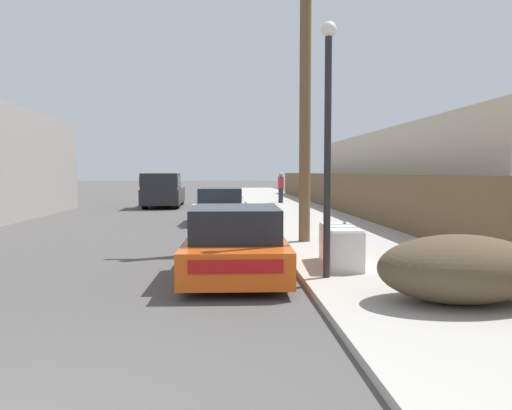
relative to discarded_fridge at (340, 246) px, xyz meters
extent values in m
cube|color=#ADA89E|center=(1.19, 17.14, -0.44)|extent=(4.20, 63.00, 0.12)
cube|color=silver|center=(0.00, 0.00, -0.01)|extent=(0.72, 1.72, 0.73)
cube|color=white|center=(0.00, 0.00, 0.37)|extent=(0.69, 1.66, 0.03)
cube|color=#333335|center=(0.20, 0.51, 0.40)|extent=(0.04, 0.20, 0.02)
cube|color=gray|center=(0.02, 0.27, 0.39)|extent=(0.63, 0.11, 0.01)
cube|color=gray|center=(-0.02, -0.25, 0.39)|extent=(0.63, 0.11, 0.01)
cube|color=#E05114|center=(-2.03, -0.06, -0.07)|extent=(1.92, 4.31, 0.58)
cube|color=black|center=(-2.04, -0.44, 0.51)|extent=(1.61, 2.09, 0.58)
cube|color=#B21414|center=(-2.09, -2.21, 0.03)|extent=(1.41, 0.07, 0.20)
cylinder|color=black|center=(-2.78, 1.29, -0.17)|extent=(0.22, 0.66, 0.66)
cylinder|color=black|center=(-1.22, 1.25, -0.17)|extent=(0.22, 0.66, 0.66)
cylinder|color=black|center=(-2.85, -1.36, -0.17)|extent=(0.22, 0.66, 0.66)
cylinder|color=black|center=(-1.28, -1.40, -0.17)|extent=(0.22, 0.66, 0.66)
cube|color=silver|center=(-2.35, 9.84, -0.03)|extent=(2.02, 4.35, 0.67)
cube|color=black|center=(-2.36, 9.67, 0.57)|extent=(1.69, 2.46, 0.52)
cube|color=#B21414|center=(-2.44, 7.69, 0.09)|extent=(1.45, 0.09, 0.23)
cylinder|color=black|center=(-3.11, 11.20, -0.19)|extent=(0.22, 0.63, 0.62)
cylinder|color=black|center=(-1.49, 11.13, -0.19)|extent=(0.22, 0.63, 0.62)
cylinder|color=black|center=(-3.21, 8.55, -0.19)|extent=(0.22, 0.63, 0.62)
cylinder|color=black|center=(-1.60, 8.48, -0.19)|extent=(0.22, 0.63, 0.62)
cube|color=#232328|center=(-5.60, 18.71, 0.11)|extent=(2.09, 5.36, 0.79)
cube|color=#232328|center=(-5.58, 17.25, 0.94)|extent=(1.93, 2.43, 0.86)
cube|color=black|center=(-5.58, 17.25, 0.96)|extent=(1.97, 2.38, 0.47)
cylinder|color=black|center=(-4.73, 17.07, -0.06)|extent=(0.27, 0.88, 0.88)
cylinder|color=black|center=(-6.42, 17.05, -0.06)|extent=(0.27, 0.88, 0.88)
cylinder|color=black|center=(-4.78, 20.38, -0.06)|extent=(0.27, 0.88, 0.88)
cylinder|color=black|center=(-6.47, 20.35, -0.06)|extent=(0.27, 0.88, 0.88)
cylinder|color=brown|center=(-0.15, 3.43, 3.43)|extent=(0.30, 0.30, 7.63)
cylinder|color=#232326|center=(-0.49, -1.08, 1.65)|extent=(0.12, 0.12, 4.07)
sphere|color=white|center=(-0.49, -1.08, 3.82)|extent=(0.26, 0.26, 0.26)
ellipsoid|color=brown|center=(1.01, -2.83, 0.09)|extent=(2.31, 1.54, 0.95)
cube|color=brown|center=(3.14, 12.84, 0.49)|extent=(0.08, 42.03, 1.74)
cube|color=beige|center=(7.26, 12.02, 1.35)|extent=(6.00, 21.05, 3.70)
cylinder|color=#282D42|center=(1.11, 19.77, 0.05)|extent=(0.28, 0.28, 0.86)
cylinder|color=#B72D33|center=(1.11, 19.77, 0.82)|extent=(0.34, 0.34, 0.68)
sphere|color=tan|center=(1.11, 19.77, 1.30)|extent=(0.26, 0.26, 0.26)
camera|label=1|loc=(-2.26, -9.48, 1.43)|focal=35.00mm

